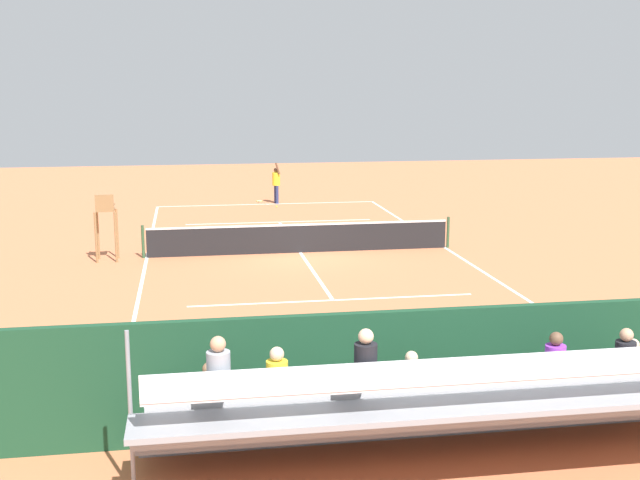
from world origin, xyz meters
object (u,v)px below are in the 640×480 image
(tennis_ball_near, at_px, (277,207))
(equipment_bag, at_px, (464,399))
(umpire_chair, at_px, (106,220))
(tennis_net, at_px, (300,238))
(bleacher_stand, at_px, (449,403))
(tennis_player, at_px, (276,182))
(tennis_racket, at_px, (259,201))
(courtside_bench, at_px, (558,370))

(tennis_ball_near, bearing_deg, equipment_bag, 91.55)
(umpire_chair, xyz_separation_m, equipment_bag, (-7.16, 13.15, -1.13))
(tennis_net, xyz_separation_m, equipment_bag, (-0.96, 13.40, -0.32))
(bleacher_stand, bearing_deg, umpire_chair, -67.59)
(tennis_player, xyz_separation_m, tennis_racket, (0.73, -0.75, -1.00))
(tennis_racket, bearing_deg, tennis_net, 91.30)
(tennis_net, bearing_deg, tennis_player, -92.34)
(tennis_net, bearing_deg, tennis_racket, -88.70)
(tennis_net, xyz_separation_m, tennis_racket, (0.27, -11.93, -0.49))
(bleacher_stand, relative_size, equipment_bag, 10.07)
(tennis_player, bearing_deg, tennis_net, 87.66)
(tennis_net, height_order, courtside_bench, tennis_net)
(umpire_chair, bearing_deg, equipment_bag, 118.56)
(tennis_racket, relative_size, tennis_ball_near, 8.87)
(courtside_bench, xyz_separation_m, tennis_racket, (3.01, -25.20, -0.54))
(tennis_ball_near, bearing_deg, umpire_chair, 57.47)
(bleacher_stand, bearing_deg, tennis_racket, -89.38)
(tennis_racket, bearing_deg, tennis_ball_near, 107.10)
(equipment_bag, bearing_deg, tennis_ball_near, -88.45)
(tennis_net, relative_size, tennis_racket, 17.59)
(courtside_bench, distance_m, tennis_racket, 25.38)
(equipment_bag, height_order, tennis_player, tennis_player)
(tennis_net, distance_m, tennis_player, 11.20)
(bleacher_stand, bearing_deg, equipment_bag, -115.72)
(equipment_bag, height_order, tennis_ball_near, equipment_bag)
(tennis_net, height_order, bleacher_stand, bleacher_stand)
(equipment_bag, bearing_deg, courtside_bench, -175.86)
(tennis_net, bearing_deg, courtside_bench, 101.64)
(umpire_chair, distance_m, courtside_bench, 15.81)
(courtside_bench, relative_size, equipment_bag, 2.00)
(tennis_ball_near, bearing_deg, bleacher_stand, 89.31)
(tennis_net, distance_m, umpire_chair, 6.26)
(tennis_player, relative_size, tennis_racket, 3.29)
(umpire_chair, xyz_separation_m, courtside_bench, (-8.93, 13.02, -0.76))
(bleacher_stand, xyz_separation_m, courtside_bench, (-2.71, -2.07, -0.40))
(tennis_racket, bearing_deg, tennis_player, 134.08)
(courtside_bench, relative_size, tennis_ball_near, 27.27)
(bleacher_stand, distance_m, umpire_chair, 16.33)
(courtside_bench, height_order, tennis_ball_near, courtside_bench)
(courtside_bench, relative_size, tennis_player, 0.93)
(umpire_chair, xyz_separation_m, tennis_player, (-6.66, -11.43, -0.30))
(equipment_bag, height_order, tennis_racket, equipment_bag)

